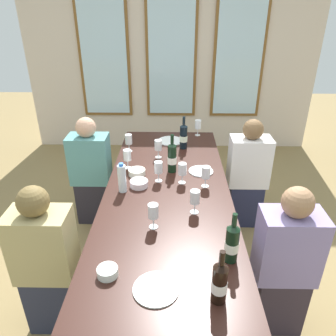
{
  "coord_description": "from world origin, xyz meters",
  "views": [
    {
      "loc": [
        0.05,
        -2.18,
        2.05
      ],
      "look_at": [
        0.0,
        0.27,
        0.79
      ],
      "focal_mm": 34.68,
      "sensor_mm": 36.0,
      "label": 1
    }
  ],
  "objects_px": {
    "dining_table": "(167,197)",
    "water_bottle": "(122,178)",
    "seated_person_0": "(91,174)",
    "wine_glass_2": "(129,140)",
    "white_plate_0": "(156,289)",
    "seated_person_2": "(47,265)",
    "wine_glass_8": "(206,173)",
    "wine_bottle_2": "(232,243)",
    "tasting_bowl_2": "(139,183)",
    "seated_person_3": "(284,266)",
    "wine_bottle_1": "(184,136)",
    "wine_glass_6": "(158,146)",
    "wine_glass_1": "(182,169)",
    "wine_bottle_3": "(172,157)",
    "wine_bottle_0": "(220,282)",
    "wine_glass_4": "(158,168)",
    "seated_person_1": "(247,177)",
    "white_plate_1": "(171,141)",
    "wine_glass_3": "(127,156)",
    "wine_glass_5": "(198,125)",
    "white_plate_2": "(201,171)",
    "tasting_bowl_0": "(137,172)",
    "wine_glass_7": "(153,212)",
    "wine_glass_0": "(195,197)",
    "tasting_bowl_1": "(108,272)"
  },
  "relations": [
    {
      "from": "white_plate_1",
      "to": "wine_bottle_3",
      "type": "height_order",
      "value": "wine_bottle_3"
    },
    {
      "from": "tasting_bowl_2",
      "to": "wine_glass_5",
      "type": "height_order",
      "value": "wine_glass_5"
    },
    {
      "from": "white_plate_1",
      "to": "wine_glass_1",
      "type": "bearing_deg",
      "value": -83.19
    },
    {
      "from": "tasting_bowl_0",
      "to": "seated_person_3",
      "type": "xyz_separation_m",
      "value": [
        1.03,
        -0.83,
        -0.24
      ]
    },
    {
      "from": "wine_bottle_1",
      "to": "water_bottle",
      "type": "xyz_separation_m",
      "value": [
        -0.49,
        -0.85,
        -0.01
      ]
    },
    {
      "from": "wine_glass_0",
      "to": "seated_person_3",
      "type": "relative_size",
      "value": 0.16
    },
    {
      "from": "wine_glass_3",
      "to": "wine_glass_2",
      "type": "bearing_deg",
      "value": 95.38
    },
    {
      "from": "wine_bottle_0",
      "to": "white_plate_2",
      "type": "bearing_deg",
      "value": 89.52
    },
    {
      "from": "wine_glass_1",
      "to": "wine_glass_8",
      "type": "xyz_separation_m",
      "value": [
        0.18,
        -0.05,
        0.0
      ]
    },
    {
      "from": "white_plate_0",
      "to": "wine_glass_8",
      "type": "distance_m",
      "value": 1.11
    },
    {
      "from": "wine_glass_1",
      "to": "white_plate_0",
      "type": "bearing_deg",
      "value": -97.9
    },
    {
      "from": "wine_glass_2",
      "to": "wine_glass_6",
      "type": "bearing_deg",
      "value": -24.84
    },
    {
      "from": "wine_glass_2",
      "to": "white_plate_1",
      "type": "bearing_deg",
      "value": 33.25
    },
    {
      "from": "tasting_bowl_1",
      "to": "seated_person_0",
      "type": "xyz_separation_m",
      "value": [
        -0.47,
        1.55,
        -0.24
      ]
    },
    {
      "from": "dining_table",
      "to": "water_bottle",
      "type": "xyz_separation_m",
      "value": [
        -0.34,
        -0.03,
        0.18
      ]
    },
    {
      "from": "wine_glass_2",
      "to": "dining_table",
      "type": "bearing_deg",
      "value": -61.71
    },
    {
      "from": "seated_person_1",
      "to": "wine_glass_1",
      "type": "bearing_deg",
      "value": -142.12
    },
    {
      "from": "tasting_bowl_2",
      "to": "wine_glass_0",
      "type": "xyz_separation_m",
      "value": [
        0.42,
        -0.35,
        0.1
      ]
    },
    {
      "from": "white_plate_2",
      "to": "seated_person_0",
      "type": "xyz_separation_m",
      "value": [
        -1.05,
        0.34,
        -0.22
      ]
    },
    {
      "from": "white_plate_0",
      "to": "seated_person_2",
      "type": "bearing_deg",
      "value": 152.29
    },
    {
      "from": "seated_person_0",
      "to": "seated_person_2",
      "type": "distance_m",
      "value": 1.25
    },
    {
      "from": "wine_glass_6",
      "to": "wine_glass_1",
      "type": "bearing_deg",
      "value": -65.89
    },
    {
      "from": "wine_glass_5",
      "to": "wine_glass_7",
      "type": "bearing_deg",
      "value": -103.23
    },
    {
      "from": "wine_glass_5",
      "to": "seated_person_1",
      "type": "relative_size",
      "value": 0.16
    },
    {
      "from": "white_plate_2",
      "to": "wine_glass_3",
      "type": "bearing_deg",
      "value": 174.78
    },
    {
      "from": "dining_table",
      "to": "wine_bottle_3",
      "type": "height_order",
      "value": "wine_bottle_3"
    },
    {
      "from": "seated_person_0",
      "to": "wine_glass_1",
      "type": "bearing_deg",
      "value": -30.94
    },
    {
      "from": "tasting_bowl_2",
      "to": "wine_glass_8",
      "type": "bearing_deg",
      "value": 1.1
    },
    {
      "from": "tasting_bowl_0",
      "to": "tasting_bowl_1",
      "type": "relative_size",
      "value": 1.26
    },
    {
      "from": "dining_table",
      "to": "wine_bottle_0",
      "type": "relative_size",
      "value": 8.21
    },
    {
      "from": "wine_glass_6",
      "to": "seated_person_3",
      "type": "distance_m",
      "value": 1.5
    },
    {
      "from": "tasting_bowl_0",
      "to": "wine_glass_7",
      "type": "xyz_separation_m",
      "value": [
        0.18,
        -0.72,
        0.1
      ]
    },
    {
      "from": "wine_glass_6",
      "to": "wine_bottle_2",
      "type": "bearing_deg",
      "value": -70.88
    },
    {
      "from": "tasting_bowl_2",
      "to": "seated_person_2",
      "type": "height_order",
      "value": "seated_person_2"
    },
    {
      "from": "wine_bottle_2",
      "to": "tasting_bowl_2",
      "type": "distance_m",
      "value": 1.02
    },
    {
      "from": "tasting_bowl_2",
      "to": "wine_glass_2",
      "type": "distance_m",
      "value": 0.71
    },
    {
      "from": "seated_person_3",
      "to": "wine_bottle_1",
      "type": "bearing_deg",
      "value": 114.02
    },
    {
      "from": "dining_table",
      "to": "wine_glass_3",
      "type": "bearing_deg",
      "value": 134.42
    },
    {
      "from": "wine_bottle_1",
      "to": "wine_bottle_3",
      "type": "height_order",
      "value": "wine_bottle_3"
    },
    {
      "from": "dining_table",
      "to": "white_plate_1",
      "type": "distance_m",
      "value": 0.99
    },
    {
      "from": "seated_person_0",
      "to": "white_plate_1",
      "type": "bearing_deg",
      "value": 24.02
    },
    {
      "from": "wine_bottle_0",
      "to": "wine_glass_3",
      "type": "xyz_separation_m",
      "value": [
        -0.63,
        1.42,
        0.0
      ]
    },
    {
      "from": "wine_bottle_0",
      "to": "wine_glass_4",
      "type": "relative_size",
      "value": 1.77
    },
    {
      "from": "dining_table",
      "to": "wine_glass_0",
      "type": "distance_m",
      "value": 0.41
    },
    {
      "from": "wine_glass_4",
      "to": "wine_glass_1",
      "type": "bearing_deg",
      "value": -7.53
    },
    {
      "from": "dining_table",
      "to": "seated_person_0",
      "type": "relative_size",
      "value": 2.28
    },
    {
      "from": "dining_table",
      "to": "wine_bottle_1",
      "type": "distance_m",
      "value": 0.85
    },
    {
      "from": "tasting_bowl_2",
      "to": "wine_glass_7",
      "type": "xyz_separation_m",
      "value": [
        0.15,
        -0.52,
        0.1
      ]
    },
    {
      "from": "white_plate_2",
      "to": "wine_glass_2",
      "type": "xyz_separation_m",
      "value": [
        -0.68,
        0.42,
        0.12
      ]
    },
    {
      "from": "tasting_bowl_1",
      "to": "water_bottle",
      "type": "height_order",
      "value": "water_bottle"
    }
  ]
}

